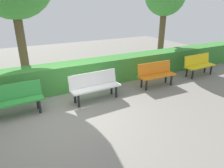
% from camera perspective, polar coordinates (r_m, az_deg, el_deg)
% --- Properties ---
extents(ground_plane, '(21.36, 21.36, 0.00)m').
position_cam_1_polar(ground_plane, '(5.61, -12.62, -9.03)').
color(ground_plane, gray).
extents(bench_yellow, '(1.45, 0.50, 0.86)m').
position_cam_1_polar(bench_yellow, '(9.16, 23.30, 5.18)').
color(bench_yellow, yellow).
rests_on(bench_yellow, ground_plane).
extents(bench_orange, '(1.42, 0.51, 0.86)m').
position_cam_1_polar(bench_orange, '(7.47, 12.32, 2.98)').
color(bench_orange, orange).
rests_on(bench_orange, ground_plane).
extents(bench_white, '(1.60, 0.53, 0.86)m').
position_cam_1_polar(bench_white, '(6.26, -4.87, -0.28)').
color(bench_white, white).
rests_on(bench_white, ground_plane).
extents(bench_green, '(1.50, 0.48, 0.86)m').
position_cam_1_polar(bench_green, '(5.96, -26.15, -3.77)').
color(bench_green, '#2D8C38').
rests_on(bench_green, ground_plane).
extents(hedge_row, '(17.36, 0.79, 0.92)m').
position_cam_1_polar(hedge_row, '(7.32, -8.95, 2.67)').
color(hedge_row, '#387F33').
rests_on(hedge_row, ground_plane).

